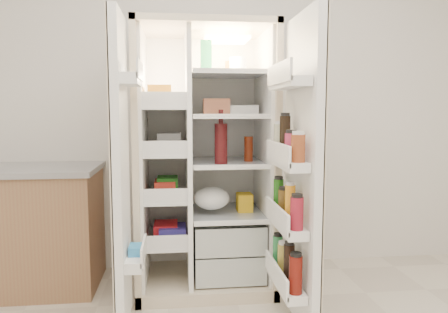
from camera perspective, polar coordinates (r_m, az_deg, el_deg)
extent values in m
cube|color=white|center=(3.33, 0.07, 8.15)|extent=(4.00, 0.02, 2.70)
cube|color=beige|center=(3.26, -3.04, 0.27)|extent=(0.92, 0.04, 1.80)
cube|color=beige|center=(2.94, -11.23, -0.48)|extent=(0.04, 0.70, 1.80)
cube|color=beige|center=(3.00, 5.78, -0.27)|extent=(0.04, 0.70, 1.80)
cube|color=beige|center=(2.97, -2.73, 16.76)|extent=(0.92, 0.70, 0.04)
cube|color=beige|center=(3.15, -2.56, -16.12)|extent=(0.92, 0.70, 0.08)
cube|color=white|center=(3.23, -3.01, 0.57)|extent=(0.84, 0.02, 1.68)
cube|color=white|center=(2.93, -10.66, -0.09)|extent=(0.02, 0.62, 1.68)
cube|color=white|center=(2.99, 5.22, 0.10)|extent=(0.02, 0.62, 1.68)
cube|color=white|center=(2.93, -4.79, -0.02)|extent=(0.03, 0.62, 1.68)
cube|color=#B4BDB9|center=(3.09, 0.40, -13.66)|extent=(0.47, 0.52, 0.19)
cube|color=#B4BDB9|center=(3.03, 0.41, -10.10)|extent=(0.47, 0.52, 0.19)
cube|color=#FFD18C|center=(3.02, 0.26, 15.42)|extent=(0.30, 0.30, 0.02)
cube|color=white|center=(3.04, -7.66, -10.79)|extent=(0.28, 0.58, 0.02)
cube|color=white|center=(2.97, -7.75, -5.24)|extent=(0.28, 0.58, 0.02)
cube|color=white|center=(2.92, -7.83, 0.53)|extent=(0.28, 0.58, 0.02)
cube|color=white|center=(2.91, -7.92, 6.42)|extent=(0.28, 0.58, 0.02)
cube|color=silver|center=(3.02, 0.36, -7.53)|extent=(0.49, 0.58, 0.01)
cube|color=silver|center=(2.95, 0.37, -0.73)|extent=(0.49, 0.58, 0.01)
cube|color=silver|center=(2.93, 0.37, 5.50)|extent=(0.49, 0.58, 0.02)
cube|color=silver|center=(2.94, 0.37, 10.96)|extent=(0.49, 0.58, 0.02)
cube|color=red|center=(3.02, -7.68, -9.71)|extent=(0.16, 0.20, 0.10)
cube|color=#257C22|center=(2.95, -7.77, -3.91)|extent=(0.14, 0.18, 0.12)
cube|color=silver|center=(2.92, -7.85, 1.41)|extent=(0.20, 0.22, 0.07)
cube|color=orange|center=(2.91, -7.94, 7.99)|extent=(0.15, 0.16, 0.14)
cube|color=#4238A8|center=(3.03, -7.68, -9.80)|extent=(0.18, 0.20, 0.09)
cube|color=red|center=(2.96, -7.76, -4.10)|extent=(0.14, 0.18, 0.10)
cube|color=silver|center=(2.92, -7.85, 1.90)|extent=(0.16, 0.16, 0.12)
sphere|color=orange|center=(3.03, -1.84, -15.32)|extent=(0.07, 0.07, 0.07)
sphere|color=orange|center=(3.07, -0.18, -14.99)|extent=(0.07, 0.07, 0.07)
sphere|color=orange|center=(3.05, 1.85, -15.17)|extent=(0.07, 0.07, 0.07)
sphere|color=orange|center=(3.16, -1.13, -14.37)|extent=(0.07, 0.07, 0.07)
sphere|color=orange|center=(3.15, 0.78, -14.42)|extent=(0.07, 0.07, 0.07)
sphere|color=orange|center=(3.13, 2.75, -14.59)|extent=(0.07, 0.07, 0.07)
ellipsoid|color=#427727|center=(3.05, 0.36, -9.73)|extent=(0.26, 0.24, 0.11)
cylinder|color=#400D10|center=(2.78, -0.41, 1.74)|extent=(0.09, 0.09, 0.26)
cylinder|color=maroon|center=(2.93, 3.32, 1.04)|extent=(0.06, 0.06, 0.17)
cube|color=#217C47|center=(2.90, -2.44, 13.27)|extent=(0.07, 0.07, 0.21)
cylinder|color=white|center=(2.97, 1.87, 12.11)|extent=(0.12, 0.12, 0.11)
cylinder|color=#A16425|center=(3.08, 0.86, 11.79)|extent=(0.08, 0.08, 0.10)
cube|color=white|center=(2.95, 2.04, 6.26)|extent=(0.26, 0.11, 0.06)
cube|color=#C16F4D|center=(2.90, -1.05, 6.71)|extent=(0.18, 0.10, 0.11)
ellipsoid|color=white|center=(2.92, -1.66, -6.26)|extent=(0.24, 0.22, 0.16)
cube|color=yellow|center=(3.02, 2.76, -6.16)|extent=(0.10, 0.13, 0.13)
cube|color=white|center=(2.40, -13.71, -2.00)|extent=(0.05, 0.40, 1.72)
cube|color=beige|center=(2.40, -14.31, -2.01)|extent=(0.01, 0.40, 1.72)
cube|color=white|center=(2.51, -11.79, -13.35)|extent=(0.09, 0.32, 0.06)
cube|color=white|center=(2.38, -12.32, 10.03)|extent=(0.09, 0.32, 0.06)
cube|color=#338CCC|center=(2.50, -11.80, -12.71)|extent=(0.07, 0.12, 0.10)
cube|color=white|center=(2.40, 10.45, -1.94)|extent=(0.05, 0.58, 1.72)
cube|color=beige|center=(2.40, 11.02, -1.93)|extent=(0.01, 0.58, 1.72)
cube|color=white|center=(2.54, 8.25, -16.41)|extent=(0.11, 0.50, 0.05)
cube|color=white|center=(2.43, 8.38, -9.00)|extent=(0.11, 0.50, 0.05)
cube|color=white|center=(2.37, 8.51, -0.79)|extent=(0.11, 0.50, 0.05)
cube|color=white|center=(2.36, 8.68, 9.65)|extent=(0.11, 0.50, 0.05)
cylinder|color=#63110B|center=(2.32, 9.61, -15.40)|extent=(0.07, 0.07, 0.20)
cylinder|color=black|center=(2.43, 8.74, -14.09)|extent=(0.06, 0.06, 0.22)
cylinder|color=#AC9739|center=(2.56, 7.94, -13.53)|extent=(0.06, 0.06, 0.18)
cylinder|color=#2B8345|center=(2.67, 7.23, -12.51)|extent=(0.06, 0.06, 0.19)
cylinder|color=maroon|center=(2.22, 9.76, -7.57)|extent=(0.07, 0.07, 0.17)
cylinder|color=orange|center=(2.34, 8.87, -6.36)|extent=(0.06, 0.06, 0.21)
cylinder|color=#583E16|center=(2.47, 8.06, -6.28)|extent=(0.07, 0.07, 0.16)
cylinder|color=#216417|center=(2.58, 7.33, -5.24)|extent=(0.06, 0.06, 0.20)
cylinder|color=brown|center=(2.17, 9.92, 1.07)|extent=(0.07, 0.07, 0.14)
cylinder|color=#B42E4F|center=(2.29, 9.00, 1.36)|extent=(0.07, 0.07, 0.14)
cylinder|color=black|center=(2.41, 8.19, 2.68)|extent=(0.06, 0.06, 0.23)
cylinder|color=#BABC9B|center=(2.54, 7.44, 2.30)|extent=(0.06, 0.06, 0.18)
cube|color=olive|center=(3.31, -26.52, -8.97)|extent=(1.14, 0.59, 0.82)
cube|color=#97979D|center=(3.23, -26.88, -1.62)|extent=(1.18, 0.63, 0.04)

